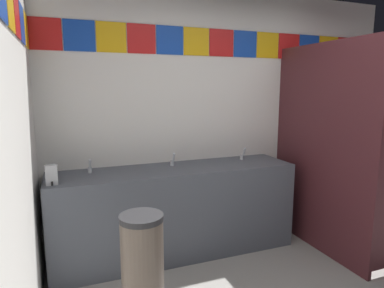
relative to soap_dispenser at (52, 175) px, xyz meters
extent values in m
cube|color=white|center=(1.83, 0.49, 0.37)|extent=(3.91, 0.08, 2.62)
cube|color=red|center=(0.01, 0.44, 1.13)|extent=(0.27, 0.01, 0.27)
cube|color=#1947B7|center=(0.29, 0.44, 1.13)|extent=(0.27, 0.01, 0.27)
cube|color=yellow|center=(0.57, 0.44, 1.13)|extent=(0.27, 0.01, 0.27)
cube|color=red|center=(0.85, 0.44, 1.13)|extent=(0.27, 0.01, 0.27)
cube|color=#1947B7|center=(1.13, 0.44, 1.13)|extent=(0.27, 0.01, 0.27)
cube|color=yellow|center=(1.41, 0.44, 1.13)|extent=(0.27, 0.01, 0.27)
cube|color=red|center=(1.69, 0.44, 1.13)|extent=(0.27, 0.01, 0.27)
cube|color=#1947B7|center=(1.96, 0.44, 1.13)|extent=(0.27, 0.01, 0.27)
cube|color=yellow|center=(2.24, 0.44, 1.13)|extent=(0.27, 0.01, 0.27)
cube|color=red|center=(2.52, 0.44, 1.13)|extent=(0.27, 0.01, 0.27)
cube|color=#1947B7|center=(2.80, 0.44, 1.13)|extent=(0.27, 0.01, 0.27)
cube|color=yellow|center=(3.08, 0.44, 1.13)|extent=(0.27, 0.01, 0.27)
cube|color=red|center=(3.36, 0.44, 1.13)|extent=(0.27, 0.01, 0.27)
cube|color=#1947B7|center=(3.64, 0.44, 1.13)|extent=(0.27, 0.01, 0.27)
cube|color=yellow|center=(-0.12, -0.59, 1.13)|extent=(0.01, 0.27, 0.27)
cube|color=red|center=(-0.12, -0.30, 1.13)|extent=(0.01, 0.27, 0.27)
cube|color=#1947B7|center=(-0.12, 0.00, 1.13)|extent=(0.01, 0.27, 0.27)
cube|color=yellow|center=(-0.12, 0.30, 1.13)|extent=(0.01, 0.27, 0.27)
cube|color=#4C515B|center=(1.08, 0.17, -0.51)|extent=(2.33, 0.57, 0.86)
cube|color=#4C515B|center=(1.08, 0.43, -0.12)|extent=(2.33, 0.03, 0.08)
cylinder|color=silver|center=(0.31, 0.14, -0.13)|extent=(0.34, 0.34, 0.10)
cylinder|color=silver|center=(1.08, 0.14, -0.13)|extent=(0.34, 0.34, 0.10)
cylinder|color=silver|center=(1.86, 0.14, -0.13)|extent=(0.34, 0.34, 0.10)
cylinder|color=silver|center=(0.31, 0.28, -0.05)|extent=(0.04, 0.04, 0.05)
cylinder|color=silver|center=(0.31, 0.23, 0.02)|extent=(0.02, 0.06, 0.09)
cylinder|color=silver|center=(1.08, 0.28, -0.05)|extent=(0.04, 0.04, 0.05)
cylinder|color=silver|center=(1.08, 0.23, 0.02)|extent=(0.02, 0.06, 0.09)
cylinder|color=silver|center=(1.86, 0.28, -0.05)|extent=(0.04, 0.04, 0.05)
cylinder|color=silver|center=(1.86, 0.23, 0.02)|extent=(0.02, 0.06, 0.09)
cube|color=#B7BABF|center=(0.00, 0.00, 0.00)|extent=(0.09, 0.07, 0.16)
cylinder|color=black|center=(0.00, -0.04, -0.06)|extent=(0.02, 0.02, 0.03)
cube|color=#471E23|center=(2.45, -0.23, 0.08)|extent=(0.04, 1.35, 2.04)
cylinder|color=silver|center=(2.47, -0.88, 0.18)|extent=(0.02, 0.02, 0.10)
cylinder|color=white|center=(3.06, 0.01, -0.74)|extent=(0.38, 0.38, 0.40)
torus|color=white|center=(3.06, 0.01, -0.52)|extent=(0.39, 0.39, 0.05)
cube|color=white|center=(3.06, 0.22, -0.37)|extent=(0.34, 0.17, 0.34)
cylinder|color=brown|center=(0.57, -0.65, -0.58)|extent=(0.30, 0.30, 0.73)
cylinder|color=#262628|center=(0.57, -0.65, -0.19)|extent=(0.30, 0.30, 0.04)
camera|label=1|loc=(0.12, -2.78, 0.68)|focal=31.26mm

